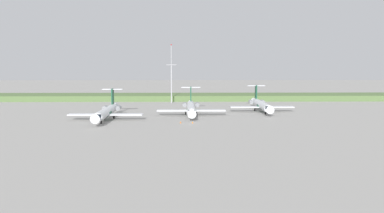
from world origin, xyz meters
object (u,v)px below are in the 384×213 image
(antenna_mast, at_px, (171,79))
(safety_cone_front_marker, at_px, (181,122))
(regional_jet_second, at_px, (191,108))
(regional_jet_third, at_px, (261,105))
(regional_jet_nearest, at_px, (107,112))
(safety_cone_mid_marker, at_px, (193,122))

(antenna_mast, xyz_separation_m, safety_cone_front_marker, (4.77, -57.03, -10.33))
(regional_jet_second, relative_size, regional_jet_third, 1.00)
(regional_jet_second, xyz_separation_m, antenna_mast, (-8.13, 39.88, 8.07))
(regional_jet_nearest, height_order, antenna_mast, antenna_mast)
(regional_jet_second, relative_size, safety_cone_mid_marker, 56.36)
(regional_jet_nearest, height_order, safety_cone_front_marker, regional_jet_nearest)
(regional_jet_nearest, xyz_separation_m, regional_jet_third, (52.04, 19.46, 0.00))
(regional_jet_second, height_order, regional_jet_third, same)
(regional_jet_nearest, bearing_deg, regional_jet_second, 20.24)
(safety_cone_front_marker, bearing_deg, antenna_mast, 94.78)
(regional_jet_third, relative_size, antenna_mast, 1.21)
(regional_jet_nearest, height_order, regional_jet_third, same)
(antenna_mast, bearing_deg, safety_cone_mid_marker, -81.77)
(regional_jet_nearest, bearing_deg, safety_cone_mid_marker, -15.94)
(regional_jet_second, height_order, safety_cone_front_marker, regional_jet_second)
(antenna_mast, distance_m, safety_cone_mid_marker, 58.78)
(safety_cone_mid_marker, bearing_deg, regional_jet_nearest, 164.06)
(regional_jet_nearest, height_order, safety_cone_mid_marker, regional_jet_nearest)
(regional_jet_nearest, xyz_separation_m, regional_jet_second, (26.51, 9.77, 0.00))
(regional_jet_second, xyz_separation_m, regional_jet_third, (25.53, 9.69, 0.00))
(regional_jet_third, distance_m, safety_cone_mid_marker, 37.18)
(safety_cone_mid_marker, bearing_deg, regional_jet_third, 46.86)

